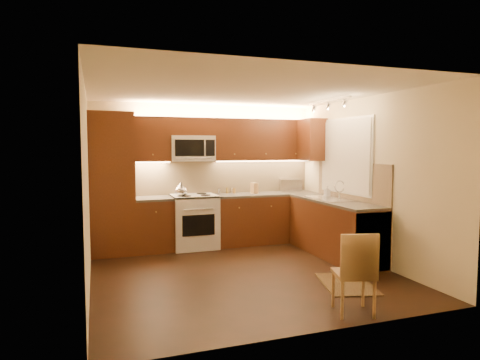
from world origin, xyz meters
name	(u,v)px	position (x,y,z in m)	size (l,w,h in m)	color
floor	(243,273)	(0.00, 0.00, 0.00)	(4.00, 4.00, 0.01)	black
ceiling	(243,90)	(0.00, 0.00, 2.50)	(4.00, 4.00, 0.01)	beige
wall_back	(206,174)	(0.00, 2.00, 1.25)	(4.00, 0.01, 2.50)	beige
wall_front	(316,201)	(0.00, -2.00, 1.25)	(4.00, 0.01, 2.50)	beige
wall_left	(87,188)	(-2.00, 0.00, 1.25)	(0.01, 4.00, 2.50)	beige
wall_right	(367,180)	(2.00, 0.00, 1.25)	(0.01, 4.00, 2.50)	beige
pantry	(112,184)	(-1.65, 1.70, 1.15)	(0.70, 0.60, 2.30)	#45210E
base_cab_back_left	(154,225)	(-0.99, 1.70, 0.43)	(0.62, 0.60, 0.86)	#45210E
counter_back_left	(153,199)	(-0.99, 1.70, 0.88)	(0.62, 0.60, 0.04)	#3B3835
base_cab_back_right	(265,219)	(1.04, 1.70, 0.43)	(1.92, 0.60, 0.86)	#45210E
counter_back_right	(265,194)	(1.04, 1.70, 0.88)	(1.92, 0.60, 0.04)	#3B3835
base_cab_right	(334,229)	(1.70, 0.40, 0.43)	(0.60, 2.00, 0.86)	#45210E
counter_right	(335,201)	(1.70, 0.40, 0.88)	(0.60, 2.00, 0.04)	#3B3835
dishwasher	(361,238)	(1.70, -0.30, 0.43)	(0.58, 0.60, 0.84)	silver
backsplash_back	(225,177)	(0.35, 1.99, 1.20)	(3.30, 0.02, 0.60)	tan
backsplash_right	(351,181)	(1.99, 0.40, 1.20)	(0.02, 2.00, 0.60)	tan
upper_cab_back_left	(151,139)	(-0.99, 1.82, 1.88)	(0.62, 0.35, 0.75)	#45210E
upper_cab_back_right	(263,140)	(1.04, 1.82, 1.88)	(1.92, 0.35, 0.75)	#45210E
upper_cab_bridge	(191,127)	(-0.30, 1.82, 2.09)	(0.76, 0.35, 0.31)	#45210E
upper_cab_right_corner	(312,140)	(1.82, 1.40, 1.88)	(0.35, 0.50, 0.75)	#45210E
stove	(194,221)	(-0.30, 1.68, 0.46)	(0.76, 0.65, 0.92)	silver
microwave	(192,148)	(-0.30, 1.81, 1.72)	(0.76, 0.38, 0.44)	silver
window_frame	(346,156)	(1.99, 0.55, 1.60)	(0.03, 1.44, 1.24)	silver
window_blinds	(345,156)	(1.97, 0.55, 1.60)	(0.02, 1.36, 1.16)	silver
sink	(330,194)	(1.70, 0.55, 0.98)	(0.52, 0.86, 0.15)	silver
faucet	(340,189)	(1.88, 0.55, 1.05)	(0.20, 0.04, 0.30)	silver
track_light_bar	(328,101)	(1.55, 0.40, 2.46)	(0.04, 1.20, 0.03)	silver
kettle	(181,189)	(-0.55, 1.54, 1.04)	(0.21, 0.21, 0.24)	silver
toaster_oven	(290,185)	(1.60, 1.80, 1.02)	(0.40, 0.30, 0.24)	silver
knife_block	(254,188)	(0.84, 1.73, 1.00)	(0.09, 0.14, 0.19)	#9F7C48
spice_jar_a	(232,190)	(0.48, 1.94, 0.95)	(0.04, 0.04, 0.09)	silver
spice_jar_b	(227,190)	(0.37, 1.91, 0.95)	(0.04, 0.04, 0.11)	olive
spice_jar_c	(219,191)	(0.21, 1.87, 0.95)	(0.05, 0.05, 0.10)	silver
spice_jar_d	(234,191)	(0.49, 1.85, 0.95)	(0.05, 0.05, 0.10)	olive
soap_bottle	(327,191)	(1.81, 0.82, 0.99)	(0.08, 0.09, 0.19)	#B4B3B8
rug	(347,284)	(1.08, -0.90, 0.01)	(0.60, 0.90, 0.01)	black
dining_chair	(354,272)	(0.63, -1.70, 0.44)	(0.39, 0.39, 0.88)	#9F7C48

